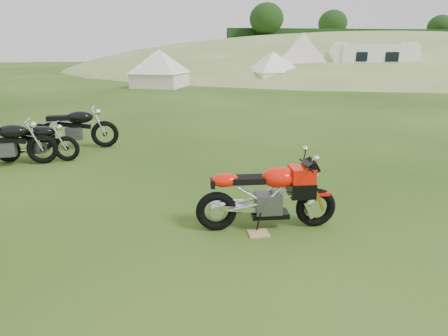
{
  "coord_description": "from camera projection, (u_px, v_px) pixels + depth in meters",
  "views": [
    {
      "loc": [
        -0.95,
        -4.61,
        2.23
      ],
      "look_at": [
        -0.22,
        0.4,
        0.59
      ],
      "focal_mm": 30.0,
      "sensor_mm": 36.0,
      "label": 1
    }
  ],
  "objects": [
    {
      "name": "ground",
      "position": [
        244.0,
        217.0,
        5.16
      ],
      "size": [
        120.0,
        120.0,
        0.0
      ],
      "primitive_type": "plane",
      "color": "#193E0D",
      "rests_on": "ground"
    },
    {
      "name": "hillside",
      "position": [
        371.0,
        66.0,
        46.14
      ],
      "size": [
        80.0,
        64.0,
        8.0
      ],
      "primitive_type": "ellipsoid",
      "color": "olive",
      "rests_on": "ground"
    },
    {
      "name": "hedgerow",
      "position": [
        371.0,
        66.0,
        46.14
      ],
      "size": [
        36.0,
        1.2,
        8.6
      ],
      "primitive_type": null,
      "color": "black",
      "rests_on": "ground"
    },
    {
      "name": "sport_motorcycle",
      "position": [
        267.0,
        191.0,
        4.7
      ],
      "size": [
        1.74,
        0.52,
        1.03
      ],
      "primitive_type": null,
      "rotation": [
        0.0,
        0.0,
        -0.05
      ],
      "color": "red",
      "rests_on": "ground"
    },
    {
      "name": "plywood_board",
      "position": [
        258.0,
        233.0,
        4.68
      ],
      "size": [
        0.26,
        0.21,
        0.02
      ],
      "primitive_type": "cube",
      "rotation": [
        0.0,
        0.0,
        0.02
      ],
      "color": "tan",
      "rests_on": "ground"
    },
    {
      "name": "vintage_moto_a",
      "position": [
        36.0,
        141.0,
        7.51
      ],
      "size": [
        1.65,
        0.49,
        0.85
      ],
      "primitive_type": null,
      "rotation": [
        0.0,
        0.0,
        -0.07
      ],
      "color": "black",
      "rests_on": "ground"
    },
    {
      "name": "vintage_moto_b",
      "position": [
        72.0,
        127.0,
        8.44
      ],
      "size": [
        1.96,
        0.62,
        1.01
      ],
      "primitive_type": null,
      "rotation": [
        0.0,
        0.0,
        0.09
      ],
      "color": "black",
      "rests_on": "ground"
    },
    {
      "name": "vintage_moto_d",
      "position": [
        4.0,
        143.0,
        7.2
      ],
      "size": [
        1.86,
        0.69,
        0.96
      ],
      "primitive_type": null,
      "rotation": [
        0.0,
        0.0,
        0.15
      ],
      "color": "black",
      "rests_on": "ground"
    },
    {
      "name": "tent_left",
      "position": [
        160.0,
        67.0,
        21.59
      ],
      "size": [
        3.47,
        3.47,
        2.31
      ],
      "primitive_type": null,
      "rotation": [
        0.0,
        0.0,
        -0.39
      ],
      "color": "white",
      "rests_on": "ground"
    },
    {
      "name": "tent_mid",
      "position": [
        273.0,
        66.0,
        23.32
      ],
      "size": [
        3.04,
        3.04,
        2.22
      ],
      "primitive_type": null,
      "rotation": [
        0.0,
        0.0,
        0.21
      ],
      "color": "white",
      "rests_on": "ground"
    },
    {
      "name": "tent_right",
      "position": [
        303.0,
        59.0,
        24.81
      ],
      "size": [
        4.36,
        4.36,
        2.92
      ],
      "primitive_type": null,
      "rotation": [
        0.0,
        0.0,
        -0.37
      ],
      "color": "silver",
      "rests_on": "ground"
    },
    {
      "name": "caravan",
      "position": [
        372.0,
        64.0,
        23.81
      ],
      "size": [
        5.64,
        3.44,
        2.46
      ],
      "primitive_type": null,
      "rotation": [
        0.0,
        0.0,
        -0.22
      ],
      "color": "white",
      "rests_on": "ground"
    }
  ]
}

